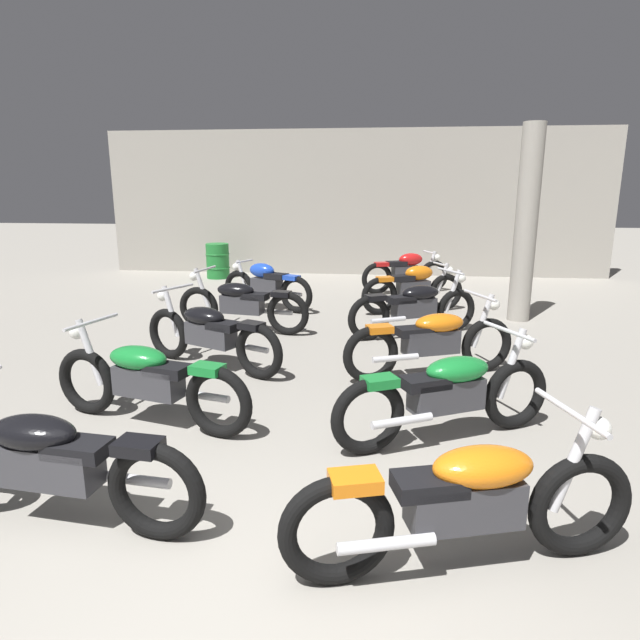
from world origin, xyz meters
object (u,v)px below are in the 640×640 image
(motorcycle_right_row_2, at_px, (432,340))
(oil_drum, at_px, (218,261))
(support_pillar, at_px, (526,225))
(motorcycle_left_row_4, at_px, (266,284))
(motorcycle_left_row_1, at_px, (147,379))
(motorcycle_left_row_0, at_px, (49,462))
(motorcycle_right_row_1, at_px, (448,392))
(motorcycle_left_row_3, at_px, (241,303))
(motorcycle_right_row_4, at_px, (414,287))
(motorcycle_right_row_5, at_px, (406,272))
(motorcycle_left_row_2, at_px, (210,333))
(motorcycle_right_row_0, at_px, (467,500))
(motorcycle_right_row_3, at_px, (415,306))

(motorcycle_right_row_2, distance_m, oil_drum, 8.22)
(support_pillar, height_order, motorcycle_left_row_4, support_pillar)
(motorcycle_left_row_1, bearing_deg, motorcycle_left_row_0, -89.32)
(motorcycle_right_row_1, bearing_deg, motorcycle_left_row_3, 128.38)
(motorcycle_right_row_4, height_order, oil_drum, motorcycle_right_row_4)
(motorcycle_left_row_0, relative_size, motorcycle_right_row_5, 1.16)
(motorcycle_right_row_4, bearing_deg, motorcycle_left_row_2, -127.87)
(motorcycle_left_row_4, xyz_separation_m, motorcycle_right_row_5, (2.62, 1.89, 0.00))
(motorcycle_left_row_1, xyz_separation_m, motorcycle_right_row_1, (2.76, -0.02, 0.00))
(motorcycle_left_row_0, distance_m, motorcycle_right_row_2, 4.26)
(motorcycle_left_row_4, height_order, oil_drum, motorcycle_left_row_4)
(motorcycle_left_row_0, height_order, motorcycle_right_row_1, same)
(motorcycle_right_row_0, distance_m, motorcycle_right_row_5, 8.72)
(support_pillar, relative_size, motorcycle_right_row_0, 1.51)
(motorcycle_right_row_4, bearing_deg, motorcycle_right_row_0, -90.43)
(motorcycle_left_row_1, distance_m, motorcycle_left_row_4, 5.10)
(motorcycle_left_row_1, distance_m, motorcycle_right_row_2, 3.23)
(motorcycle_right_row_1, relative_size, motorcycle_right_row_5, 1.06)
(motorcycle_left_row_0, height_order, motorcycle_right_row_0, same)
(motorcycle_right_row_4, bearing_deg, motorcycle_right_row_2, -89.45)
(motorcycle_left_row_3, relative_size, oil_drum, 2.54)
(motorcycle_right_row_1, distance_m, oil_drum, 9.65)
(motorcycle_left_row_4, bearing_deg, motorcycle_left_row_0, -90.25)
(oil_drum, bearing_deg, motorcycle_left_row_2, -73.88)
(motorcycle_right_row_0, xyz_separation_m, motorcycle_right_row_5, (-0.01, 8.72, 0.01))
(support_pillar, bearing_deg, motorcycle_right_row_0, -105.54)
(motorcycle_left_row_1, distance_m, motorcycle_right_row_3, 4.43)
(motorcycle_right_row_0, distance_m, motorcycle_right_row_3, 5.26)
(motorcycle_left_row_1, xyz_separation_m, motorcycle_left_row_2, (0.07, 1.69, 0.00))
(motorcycle_left_row_1, xyz_separation_m, motorcycle_right_row_2, (2.76, 1.67, 0.00))
(motorcycle_left_row_4, relative_size, motorcycle_right_row_1, 0.92)
(motorcycle_left_row_1, bearing_deg, motorcycle_right_row_0, -32.79)
(motorcycle_left_row_1, relative_size, motorcycle_left_row_3, 0.99)
(motorcycle_left_row_1, xyz_separation_m, oil_drum, (-1.89, 8.44, -0.03))
(motorcycle_left_row_4, distance_m, motorcycle_right_row_5, 3.23)
(motorcycle_left_row_1, height_order, motorcycle_left_row_2, same)
(support_pillar, distance_m, motorcycle_right_row_1, 5.20)
(motorcycle_right_row_4, bearing_deg, motorcycle_left_row_1, -118.07)
(motorcycle_left_row_0, xyz_separation_m, motorcycle_right_row_0, (2.66, -0.14, 0.00))
(support_pillar, height_order, oil_drum, support_pillar)
(motorcycle_left_row_3, height_order, oil_drum, motorcycle_left_row_3)
(motorcycle_right_row_1, bearing_deg, motorcycle_right_row_4, 90.33)
(motorcycle_right_row_5, bearing_deg, motorcycle_right_row_0, -89.94)
(motorcycle_left_row_3, distance_m, motorcycle_right_row_2, 3.30)
(support_pillar, bearing_deg, motorcycle_right_row_5, 128.92)
(motorcycle_left_row_1, height_order, motorcycle_right_row_2, same)
(motorcycle_left_row_1, distance_m, motorcycle_right_row_4, 5.80)
(motorcycle_left_row_4, bearing_deg, motorcycle_right_row_3, -30.83)
(motorcycle_left_row_0, bearing_deg, motorcycle_left_row_1, 90.68)
(oil_drum, bearing_deg, motorcycle_right_row_3, -47.15)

